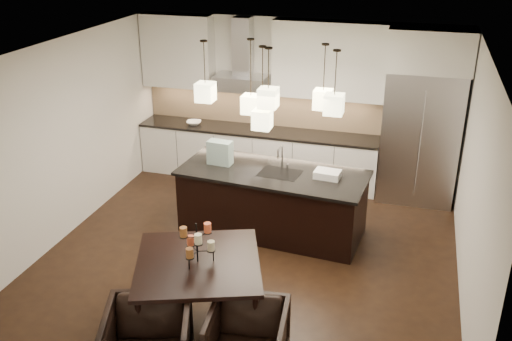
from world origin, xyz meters
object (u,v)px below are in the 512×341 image
(dining_table, at_px, (199,292))
(armchair_right, at_px, (247,341))
(refrigerator, at_px, (420,137))
(island_body, at_px, (272,203))

(dining_table, distance_m, armchair_right, 0.95)
(refrigerator, height_order, dining_table, refrigerator)
(dining_table, xyz_separation_m, armchair_right, (0.75, -0.59, -0.04))
(refrigerator, distance_m, dining_table, 4.64)
(dining_table, bearing_deg, island_body, 63.33)
(dining_table, bearing_deg, armchair_right, -58.44)
(island_body, bearing_deg, refrigerator, 45.85)
(armchair_right, bearing_deg, refrigerator, 65.64)
(refrigerator, bearing_deg, island_body, -138.99)
(refrigerator, bearing_deg, armchair_right, -108.00)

